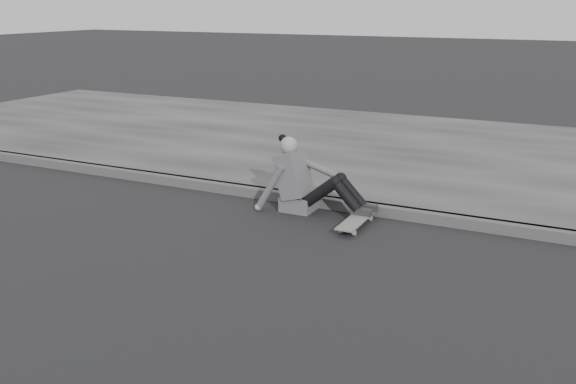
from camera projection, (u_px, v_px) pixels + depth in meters
name	position (u px, v px, depth m)	size (l,w,h in m)	color
ground	(514.00, 362.00, 4.32)	(80.00, 80.00, 0.00)	black
curb	(549.00, 234.00, 6.53)	(24.00, 0.16, 0.12)	#454545
sidewalk	(567.00, 168.00, 9.13)	(24.00, 6.00, 0.12)	#3C3C3C
skateboard	(356.00, 220.00, 6.89)	(0.20, 0.78, 0.09)	#989893
seated_woman	(304.00, 181.00, 7.33)	(1.38, 0.46, 0.88)	#515153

